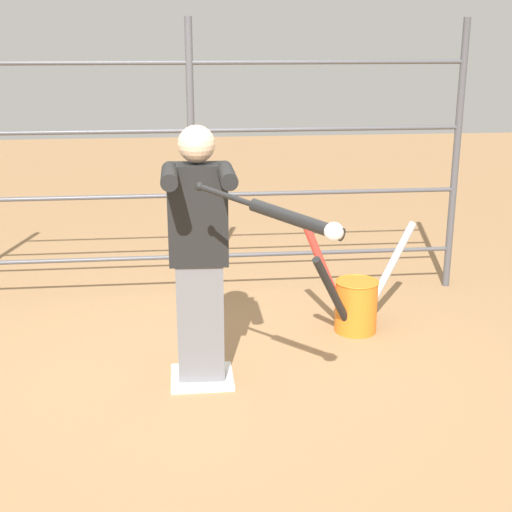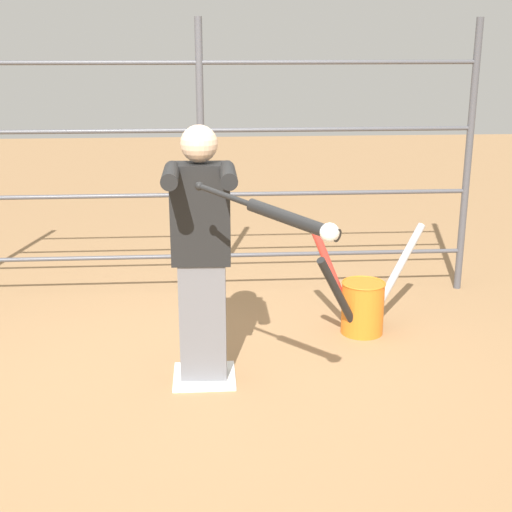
{
  "view_description": "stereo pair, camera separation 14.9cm",
  "coord_description": "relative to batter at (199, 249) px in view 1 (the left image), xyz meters",
  "views": [
    {
      "loc": [
        0.11,
        4.21,
        2.12
      ],
      "look_at": [
        -0.31,
        0.39,
        0.94
      ],
      "focal_mm": 50.0,
      "sensor_mm": 36.0,
      "label": 1
    },
    {
      "loc": [
        -0.04,
        4.23,
        2.12
      ],
      "look_at": [
        -0.31,
        0.39,
        0.94
      ],
      "focal_mm": 50.0,
      "sensor_mm": 36.0,
      "label": 2
    }
  ],
  "objects": [
    {
      "name": "fence_backstop",
      "position": [
        0.0,
        -1.62,
        0.26
      ],
      "size": [
        4.54,
        0.06,
        2.29
      ],
      "color": "#4C4C51",
      "rests_on": "ground"
    },
    {
      "name": "baseball_bat_swinging",
      "position": [
        -0.4,
        0.77,
        0.39
      ],
      "size": [
        0.71,
        0.62,
        0.19
      ],
      "color": "black"
    },
    {
      "name": "bat_bucket",
      "position": [
        -1.18,
        -0.69,
        -0.65
      ],
      "size": [
        0.97,
        0.74,
        0.83
      ],
      "color": "orange",
      "rests_on": "ground"
    },
    {
      "name": "ground_plane",
      "position": [
        0.0,
        -0.02,
        -0.88
      ],
      "size": [
        24.0,
        24.0,
        0.0
      ],
      "primitive_type": "plane",
      "color": "#9E754C"
    },
    {
      "name": "batter",
      "position": [
        0.0,
        0.0,
        0.0
      ],
      "size": [
        0.42,
        0.56,
        1.64
      ],
      "color": "slate",
      "rests_on": "ground"
    },
    {
      "name": "home_plate",
      "position": [
        0.0,
        -0.02,
        -0.87
      ],
      "size": [
        0.4,
        0.4,
        0.02
      ],
      "color": "white",
      "rests_on": "ground"
    },
    {
      "name": "softball_in_flight",
      "position": [
        -0.62,
        0.97,
        0.35
      ],
      "size": [
        0.1,
        0.1,
        0.1
      ],
      "color": "white"
    }
  ]
}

